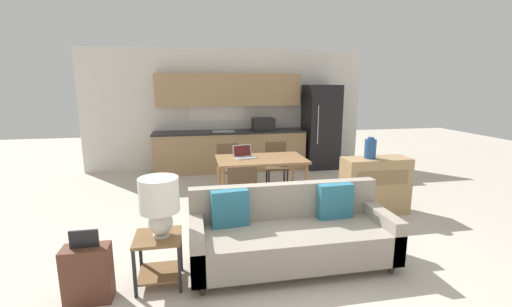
{
  "coord_description": "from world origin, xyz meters",
  "views": [
    {
      "loc": [
        -0.87,
        -3.25,
        1.95
      ],
      "look_at": [
        0.05,
        1.5,
        0.95
      ],
      "focal_mm": 24.0,
      "sensor_mm": 36.0,
      "label": 1
    }
  ],
  "objects": [
    {
      "name": "refrigerator",
      "position": [
        2.1,
        4.21,
        0.95
      ],
      "size": [
        0.73,
        0.77,
        1.91
      ],
      "color": "black",
      "rests_on": "ground_plane"
    },
    {
      "name": "dining_chair_far_right",
      "position": [
        0.68,
        2.77,
        0.49
      ],
      "size": [
        0.46,
        0.46,
        0.88
      ],
      "rotation": [
        0.0,
        0.0,
        -0.1
      ],
      "color": "brown",
      "rests_on": "ground_plane"
    },
    {
      "name": "dining_table",
      "position": [
        0.22,
        1.97,
        0.7
      ],
      "size": [
        1.41,
        0.84,
        0.77
      ],
      "color": "olive",
      "rests_on": "ground_plane"
    },
    {
      "name": "wall_back",
      "position": [
        -0.0,
        4.63,
        1.35
      ],
      "size": [
        6.4,
        0.07,
        2.7
      ],
      "color": "silver",
      "rests_on": "ground_plane"
    },
    {
      "name": "dining_chair_far_left",
      "position": [
        -0.23,
        2.75,
        0.49
      ],
      "size": [
        0.44,
        0.44,
        0.88
      ],
      "rotation": [
        0.0,
        0.0,
        -0.04
      ],
      "color": "brown",
      "rests_on": "ground_plane"
    },
    {
      "name": "credenza",
      "position": [
        1.84,
        1.28,
        0.43
      ],
      "size": [
        1.0,
        0.41,
        0.86
      ],
      "color": "tan",
      "rests_on": "ground_plane"
    },
    {
      "name": "dining_chair_near_left",
      "position": [
        -0.23,
        1.17,
        0.49
      ],
      "size": [
        0.43,
        0.43,
        0.88
      ],
      "rotation": [
        0.0,
        0.0,
        3.18
      ],
      "color": "brown",
      "rests_on": "ground_plane"
    },
    {
      "name": "side_table",
      "position": [
        -1.22,
        -0.05,
        0.34
      ],
      "size": [
        0.44,
        0.44,
        0.5
      ],
      "color": "brown",
      "rests_on": "ground_plane"
    },
    {
      "name": "laptop",
      "position": [
        -0.04,
        2.07,
        0.82
      ],
      "size": [
        0.37,
        0.33,
        0.2
      ],
      "rotation": [
        0.0,
        0.0,
        0.26
      ],
      "color": "#B7BABC",
      "rests_on": "dining_table"
    },
    {
      "name": "table_lamp",
      "position": [
        -1.19,
        -0.06,
        0.86
      ],
      "size": [
        0.38,
        0.38,
        0.58
      ],
      "color": "silver",
      "rests_on": "side_table"
    },
    {
      "name": "couch",
      "position": [
        0.16,
        0.08,
        0.34
      ],
      "size": [
        2.16,
        0.8,
        0.84
      ],
      "color": "#3D2D1E",
      "rests_on": "ground_plane"
    },
    {
      "name": "ground_plane",
      "position": [
        0.0,
        0.0,
        0.0
      ],
      "size": [
        20.0,
        20.0,
        0.0
      ],
      "primitive_type": "plane",
      "color": "beige"
    },
    {
      "name": "suitcase",
      "position": [
        -1.83,
        -0.23,
        0.27
      ],
      "size": [
        0.4,
        0.22,
        0.69
      ],
      "color": "brown",
      "rests_on": "ground_plane"
    },
    {
      "name": "kitchen_counter",
      "position": [
        0.01,
        4.33,
        0.84
      ],
      "size": [
        3.38,
        0.65,
        2.15
      ],
      "color": "tan",
      "rests_on": "ground_plane"
    },
    {
      "name": "vase",
      "position": [
        1.72,
        1.28,
        1.0
      ],
      "size": [
        0.17,
        0.17,
        0.31
      ],
      "color": "#234C84",
      "rests_on": "credenza"
    }
  ]
}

